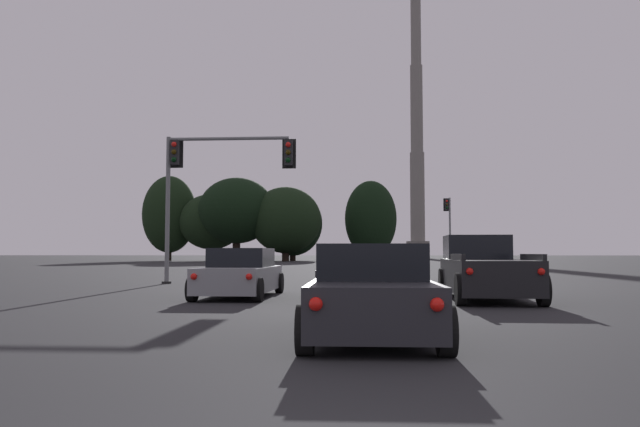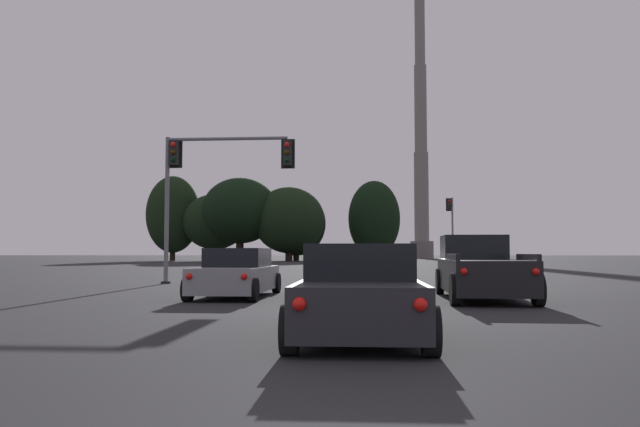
# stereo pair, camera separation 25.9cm
# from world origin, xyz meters

# --- Properties ---
(sedan_center_lane_front) EXTENTS (2.08, 4.74, 1.43)m
(sedan_center_lane_front) POSITION_xyz_m (-0.10, 14.17, 0.67)
(sedan_center_lane_front) COLOR #232328
(sedan_center_lane_front) RESTS_ON ground_plane
(sedan_center_lane_second) EXTENTS (2.02, 4.72, 1.43)m
(sedan_center_lane_second) POSITION_xyz_m (0.21, 6.99, 0.67)
(sedan_center_lane_second) COLOR #232328
(sedan_center_lane_second) RESTS_ON ground_plane
(sedan_left_lane_front) EXTENTS (2.04, 4.73, 1.43)m
(sedan_left_lane_front) POSITION_xyz_m (-3.51, 15.32, 0.67)
(sedan_left_lane_front) COLOR gray
(sedan_left_lane_front) RESTS_ON ground_plane
(pickup_truck_right_lane_front) EXTENTS (2.34, 5.56, 1.82)m
(pickup_truck_right_lane_front) POSITION_xyz_m (3.50, 15.06, 0.80)
(pickup_truck_right_lane_front) COLOR black
(pickup_truck_right_lane_front) RESTS_ON ground_plane
(traffic_light_overhead_left) EXTENTS (5.60, 0.50, 6.19)m
(traffic_light_overhead_left) POSITION_xyz_m (-6.32, 22.74, 4.74)
(traffic_light_overhead_left) COLOR slate
(traffic_light_overhead_left) RESTS_ON ground_plane
(traffic_light_far_right) EXTENTS (0.78, 0.50, 6.61)m
(traffic_light_far_right) POSITION_xyz_m (8.38, 57.88, 4.31)
(traffic_light_far_right) COLOR slate
(traffic_light_far_right) RESTS_ON ground_plane
(smokestack) EXTENTS (5.19, 5.19, 64.31)m
(smokestack) POSITION_xyz_m (12.54, 138.67, 25.14)
(smokestack) COLOR slate
(smokestack) RESTS_ON ground_plane
(treeline_center_right) EXTENTS (8.33, 7.50, 12.93)m
(treeline_center_right) POSITION_xyz_m (1.42, 97.82, 6.77)
(treeline_center_right) COLOR black
(treeline_center_right) RESTS_ON ground_plane
(treeline_right_mid) EXTENTS (9.46, 8.51, 11.12)m
(treeline_right_mid) POSITION_xyz_m (-11.05, 96.22, 5.95)
(treeline_right_mid) COLOR black
(treeline_right_mid) RESTS_ON ground_plane
(treeline_center_left) EXTENTS (10.12, 9.11, 10.47)m
(treeline_center_left) POSITION_xyz_m (-23.47, 92.97, 6.12)
(treeline_center_left) COLOR black
(treeline_center_left) RESTS_ON ground_plane
(treeline_left_mid) EXTENTS (8.55, 7.70, 13.51)m
(treeline_left_mid) POSITION_xyz_m (-30.53, 94.01, 7.38)
(treeline_left_mid) COLOR black
(treeline_left_mid) RESTS_ON ground_plane
(treeline_far_right) EXTENTS (10.74, 9.67, 11.23)m
(treeline_far_right) POSITION_xyz_m (-11.48, 90.32, 6.20)
(treeline_far_right) COLOR black
(treeline_far_right) RESTS_ON ground_plane
(treeline_far_left) EXTENTS (11.60, 10.44, 12.70)m
(treeline_far_left) POSITION_xyz_m (-18.99, 90.45, 7.67)
(treeline_far_left) COLOR black
(treeline_far_left) RESTS_ON ground_plane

